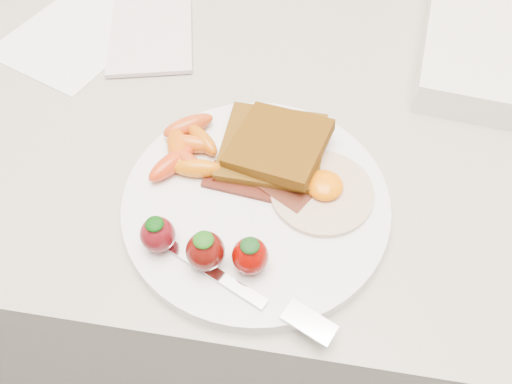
# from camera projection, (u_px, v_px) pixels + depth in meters

# --- Properties ---
(counter) EXTENTS (2.00, 0.60, 0.90)m
(counter) POSITION_uv_depth(u_px,v_px,m) (266.00, 270.00, 0.97)
(counter) COLOR gray
(counter) RESTS_ON ground
(plate) EXTENTS (0.27, 0.27, 0.02)m
(plate) POSITION_uv_depth(u_px,v_px,m) (256.00, 203.00, 0.51)
(plate) COLOR white
(plate) RESTS_ON counter
(toast_lower) EXTENTS (0.11, 0.11, 0.01)m
(toast_lower) POSITION_uv_depth(u_px,v_px,m) (273.00, 148.00, 0.53)
(toast_lower) COLOR #442D0D
(toast_lower) RESTS_ON plate
(toast_upper) EXTENTS (0.11, 0.11, 0.02)m
(toast_upper) POSITION_uv_depth(u_px,v_px,m) (279.00, 144.00, 0.52)
(toast_upper) COLOR black
(toast_upper) RESTS_ON toast_lower
(fried_egg) EXTENTS (0.11, 0.11, 0.02)m
(fried_egg) POSITION_uv_depth(u_px,v_px,m) (322.00, 190.00, 0.50)
(fried_egg) COLOR silver
(fried_egg) RESTS_ON plate
(bacon_strips) EXTENTS (0.11, 0.07, 0.01)m
(bacon_strips) POSITION_uv_depth(u_px,v_px,m) (259.00, 180.00, 0.51)
(bacon_strips) COLOR black
(bacon_strips) RESTS_ON plate
(baby_carrots) EXTENTS (0.08, 0.11, 0.02)m
(baby_carrots) POSITION_uv_depth(u_px,v_px,m) (187.00, 150.00, 0.53)
(baby_carrots) COLOR #CD570F
(baby_carrots) RESTS_ON plate
(strawberries) EXTENTS (0.12, 0.04, 0.04)m
(strawberries) POSITION_uv_depth(u_px,v_px,m) (205.00, 247.00, 0.45)
(strawberries) COLOR #5A0B11
(strawberries) RESTS_ON plate
(fork) EXTENTS (0.17, 0.08, 0.00)m
(fork) POSITION_uv_depth(u_px,v_px,m) (256.00, 295.00, 0.44)
(fork) COLOR silver
(fork) RESTS_ON plate
(paper_sheet) EXTENTS (0.23, 0.25, 0.00)m
(paper_sheet) POSITION_uv_depth(u_px,v_px,m) (82.00, 30.00, 0.68)
(paper_sheet) COLOR white
(paper_sheet) RESTS_ON counter
(notepad) EXTENTS (0.14, 0.18, 0.01)m
(notepad) POSITION_uv_depth(u_px,v_px,m) (151.00, 35.00, 0.67)
(notepad) COLOR silver
(notepad) RESTS_ON paper_sheet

